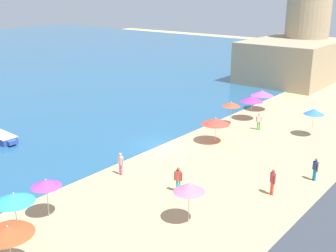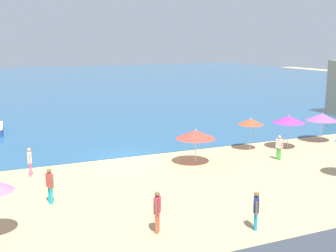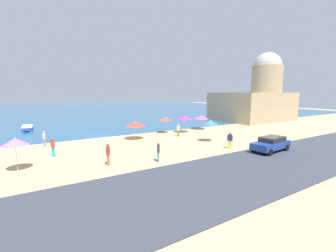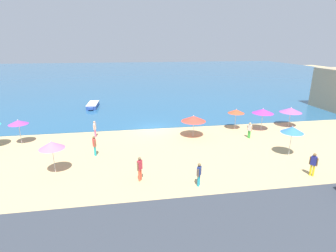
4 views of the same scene
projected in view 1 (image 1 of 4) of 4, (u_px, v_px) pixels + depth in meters
The scene contains 17 objects.
ground_plane at pixel (159, 146), 35.57m from camera, with size 160.00×160.00×0.00m, color tan.
beach_umbrella_0 at pixel (314, 112), 37.28m from camera, with size 1.83×1.83×2.62m.
beach_umbrella_1 at pixel (14, 198), 21.75m from camera, with size 2.14×2.14×2.67m.
beach_umbrella_2 at pixel (252, 99), 42.08m from camera, with size 2.28×2.28×2.48m.
beach_umbrella_3 at pixel (262, 93), 45.46m from camera, with size 2.43×2.43×2.26m.
beach_umbrella_5 at pixel (189, 187), 23.27m from camera, with size 1.80×1.80×2.52m.
beach_umbrella_6 at pixel (8, 231), 19.05m from camera, with size 2.41×2.41×2.49m.
beach_umbrella_7 at pixel (231, 104), 40.53m from camera, with size 1.79×1.79×2.34m.
beach_umbrella_8 at pixel (216, 121), 35.81m from camera, with size 2.47×2.47×2.26m.
beach_umbrella_9 at pixel (46, 183), 23.91m from camera, with size 1.76×1.76×2.39m.
bather_0 at pixel (315, 168), 28.91m from camera, with size 0.38×0.49×1.64m.
bather_1 at pixel (259, 120), 39.36m from camera, with size 0.35×0.53×1.64m.
bather_3 at pixel (178, 178), 27.21m from camera, with size 0.33×0.54×1.75m.
bather_4 at pixel (273, 181), 26.86m from camera, with size 0.39×0.48×1.76m.
bather_5 at pixel (121, 163), 29.77m from camera, with size 0.26×0.57×1.68m.
skiff_nearshore at pixel (0, 137), 36.64m from camera, with size 1.58×4.43×0.63m.
harbor_fortress at pixel (298, 47), 60.91m from camera, with size 15.07×11.28×14.21m.
Camera 1 is at (-25.41, -21.53, 12.65)m, focal length 45.00 mm.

